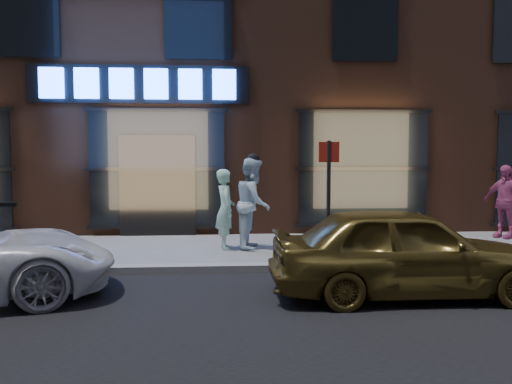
# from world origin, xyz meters

# --- Properties ---
(ground) EXTENTS (90.00, 90.00, 0.00)m
(ground) POSITION_xyz_m (0.00, 0.00, 0.00)
(ground) COLOR slate
(ground) RESTS_ON ground
(curb) EXTENTS (60.00, 0.25, 0.12)m
(curb) POSITION_xyz_m (0.00, 0.00, 0.06)
(curb) COLOR gray
(curb) RESTS_ON ground
(storefront_building) EXTENTS (30.20, 8.28, 10.30)m
(storefront_building) POSITION_xyz_m (-0.00, 7.99, 5.15)
(storefront_building) COLOR #54301E
(storefront_building) RESTS_ON ground
(man_bowtie) EXTENTS (0.49, 0.66, 1.64)m
(man_bowtie) POSITION_xyz_m (1.60, 2.04, 0.82)
(man_bowtie) COLOR #B7F1C8
(man_bowtie) RESTS_ON ground
(man_cap) EXTENTS (0.86, 1.02, 1.87)m
(man_cap) POSITION_xyz_m (2.18, 2.12, 0.94)
(man_cap) COLOR white
(man_cap) RESTS_ON ground
(passerby) EXTENTS (0.85, 1.08, 1.71)m
(passerby) POSITION_xyz_m (8.10, 3.02, 0.85)
(passerby) COLOR #C4508A
(passerby) RESTS_ON ground
(gold_sedan) EXTENTS (3.64, 1.47, 1.24)m
(gold_sedan) POSITION_xyz_m (4.00, -1.62, 0.62)
(gold_sedan) COLOR brown
(gold_sedan) RESTS_ON ground
(sign_post) EXTENTS (0.34, 0.10, 2.16)m
(sign_post) POSITION_xyz_m (3.34, 0.21, 1.31)
(sign_post) COLOR #262628
(sign_post) RESTS_ON ground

